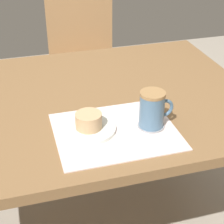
% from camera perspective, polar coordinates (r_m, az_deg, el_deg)
% --- Properties ---
extents(dining_table, '(1.29, 0.91, 0.70)m').
position_cam_1_polar(dining_table, '(1.41, -4.81, -0.31)').
color(dining_table, brown).
rests_on(dining_table, ground_plane).
extents(wooden_chair, '(0.46, 0.46, 0.93)m').
position_cam_1_polar(wooden_chair, '(2.22, -4.48, 8.30)').
color(wooden_chair, '#997047').
rests_on(wooden_chair, ground_plane).
extents(placemat, '(0.38, 0.31, 0.00)m').
position_cam_1_polar(placemat, '(1.18, 0.53, -2.96)').
color(placemat, silver).
rests_on(placemat, dining_table).
extents(pastry_plate, '(0.17, 0.17, 0.01)m').
position_cam_1_polar(pastry_plate, '(1.18, -3.52, -2.57)').
color(pastry_plate, silver).
rests_on(pastry_plate, placemat).
extents(pastry, '(0.08, 0.08, 0.05)m').
position_cam_1_polar(pastry, '(1.16, -3.57, -1.32)').
color(pastry, tan).
rests_on(pastry, pastry_plate).
extents(coffee_coaster, '(0.09, 0.09, 0.00)m').
position_cam_1_polar(coffee_coaster, '(1.21, 5.94, -2.08)').
color(coffee_coaster, '#99999E').
rests_on(coffee_coaster, placemat).
extents(coffee_mug, '(0.11, 0.08, 0.12)m').
position_cam_1_polar(coffee_mug, '(1.17, 6.20, 0.46)').
color(coffee_mug, slate).
rests_on(coffee_mug, coffee_coaster).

